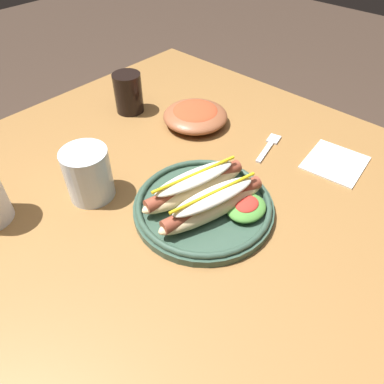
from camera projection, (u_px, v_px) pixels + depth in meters
ground_plane at (171, 363)px, 1.21m from camera, size 8.00×8.00×0.00m
dining_table at (159, 240)px, 0.77m from camera, size 1.18×1.08×0.74m
hot_dog_plate at (205, 201)px, 0.69m from camera, size 0.27×0.27×0.08m
fork at (269, 146)px, 0.86m from camera, size 0.12×0.05×0.00m
soda_cup at (128, 93)px, 0.95m from camera, size 0.07×0.07×0.10m
water_cup at (88, 174)px, 0.70m from camera, size 0.09×0.09×0.11m
side_bowl at (195, 115)px, 0.92m from camera, size 0.16×0.16×0.05m
napkin at (335, 163)px, 0.81m from camera, size 0.14×0.13×0.00m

